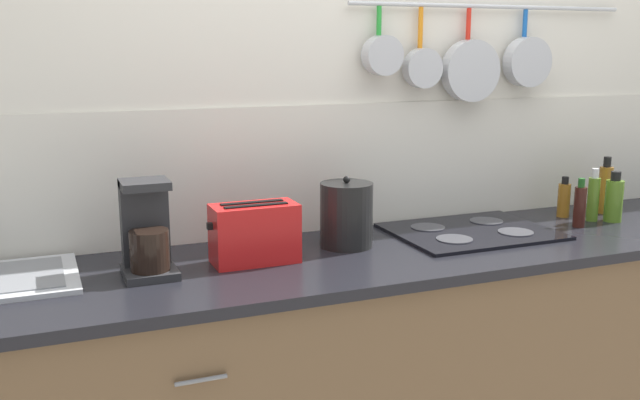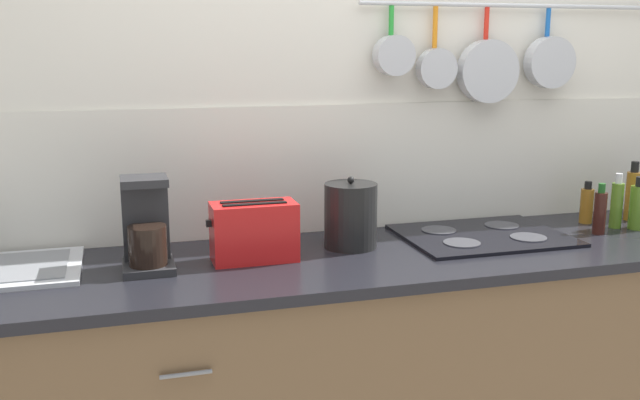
{
  "view_description": "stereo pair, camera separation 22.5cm",
  "coord_description": "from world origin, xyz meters",
  "px_view_note": "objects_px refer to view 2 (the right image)",
  "views": [
    {
      "loc": [
        -1.2,
        -2.04,
        1.59
      ],
      "look_at": [
        -0.37,
        0.0,
        1.12
      ],
      "focal_mm": 40.0,
      "sensor_mm": 36.0,
      "label": 1
    },
    {
      "loc": [
        -0.98,
        -2.12,
        1.59
      ],
      "look_at": [
        -0.37,
        0.0,
        1.12
      ],
      "focal_mm": 40.0,
      "sensor_mm": 36.0,
      "label": 2
    }
  ],
  "objects_px": {
    "kettle": "(351,215)",
    "bottle_sesame_oil": "(600,212)",
    "bottle_olive_oil": "(639,206)",
    "bottle_hot_sauce": "(587,205)",
    "bottle_dish_soap": "(617,204)",
    "toaster": "(254,232)",
    "bottle_cooking_wine": "(632,194)",
    "coffee_maker": "(146,231)"
  },
  "relations": [
    {
      "from": "kettle",
      "to": "bottle_dish_soap",
      "type": "distance_m",
      "value": 1.04
    },
    {
      "from": "bottle_hot_sauce",
      "to": "bottle_dish_soap",
      "type": "bearing_deg",
      "value": -58.61
    },
    {
      "from": "toaster",
      "to": "bottle_hot_sauce",
      "type": "height_order",
      "value": "toaster"
    },
    {
      "from": "coffee_maker",
      "to": "bottle_olive_oil",
      "type": "relative_size",
      "value": 1.45
    },
    {
      "from": "bottle_sesame_oil",
      "to": "bottle_hot_sauce",
      "type": "bearing_deg",
      "value": 69.2
    },
    {
      "from": "coffee_maker",
      "to": "bottle_cooking_wine",
      "type": "relative_size",
      "value": 1.23
    },
    {
      "from": "bottle_dish_soap",
      "to": "bottle_cooking_wine",
      "type": "distance_m",
      "value": 0.17
    },
    {
      "from": "toaster",
      "to": "bottle_cooking_wine",
      "type": "xyz_separation_m",
      "value": [
        1.52,
        0.12,
        0.01
      ]
    },
    {
      "from": "toaster",
      "to": "kettle",
      "type": "distance_m",
      "value": 0.35
    },
    {
      "from": "toaster",
      "to": "bottle_hot_sauce",
      "type": "relative_size",
      "value": 1.75
    },
    {
      "from": "bottle_hot_sauce",
      "to": "coffee_maker",
      "type": "bearing_deg",
      "value": -175.6
    },
    {
      "from": "bottle_sesame_oil",
      "to": "bottle_hot_sauce",
      "type": "height_order",
      "value": "bottle_sesame_oil"
    },
    {
      "from": "bottle_hot_sauce",
      "to": "bottle_cooking_wine",
      "type": "height_order",
      "value": "bottle_cooking_wine"
    },
    {
      "from": "toaster",
      "to": "bottle_cooking_wine",
      "type": "bearing_deg",
      "value": 4.6
    },
    {
      "from": "coffee_maker",
      "to": "bottle_sesame_oil",
      "type": "xyz_separation_m",
      "value": [
        1.6,
        -0.03,
        -0.04
      ]
    },
    {
      "from": "toaster",
      "to": "bottle_olive_oil",
      "type": "relative_size",
      "value": 1.44
    },
    {
      "from": "bottle_sesame_oil",
      "to": "bottle_olive_oil",
      "type": "bearing_deg",
      "value": 6.53
    },
    {
      "from": "bottle_hot_sauce",
      "to": "kettle",
      "type": "bearing_deg",
      "value": -175.98
    },
    {
      "from": "bottle_dish_soap",
      "to": "toaster",
      "type": "bearing_deg",
      "value": -178.54
    },
    {
      "from": "bottle_sesame_oil",
      "to": "bottle_olive_oil",
      "type": "xyz_separation_m",
      "value": [
        0.19,
        0.02,
        0.0
      ]
    },
    {
      "from": "coffee_maker",
      "to": "toaster",
      "type": "relative_size",
      "value": 1.01
    },
    {
      "from": "bottle_sesame_oil",
      "to": "coffee_maker",
      "type": "bearing_deg",
      "value": 179.01
    },
    {
      "from": "kettle",
      "to": "bottle_cooking_wine",
      "type": "xyz_separation_m",
      "value": [
        1.18,
        0.06,
        -0.01
      ]
    },
    {
      "from": "bottle_dish_soap",
      "to": "bottle_olive_oil",
      "type": "distance_m",
      "value": 0.08
    },
    {
      "from": "bottle_sesame_oil",
      "to": "bottle_dish_soap",
      "type": "bearing_deg",
      "value": 26.55
    },
    {
      "from": "bottle_olive_oil",
      "to": "bottle_cooking_wine",
      "type": "xyz_separation_m",
      "value": [
        0.07,
        0.12,
        0.02
      ]
    },
    {
      "from": "bottle_olive_oil",
      "to": "bottle_cooking_wine",
      "type": "distance_m",
      "value": 0.15
    },
    {
      "from": "toaster",
      "to": "bottle_dish_soap",
      "type": "distance_m",
      "value": 1.38
    },
    {
      "from": "toaster",
      "to": "bottle_sesame_oil",
      "type": "relative_size",
      "value": 1.52
    },
    {
      "from": "kettle",
      "to": "bottle_dish_soap",
      "type": "bearing_deg",
      "value": -1.49
    },
    {
      "from": "kettle",
      "to": "bottle_cooking_wine",
      "type": "relative_size",
      "value": 1.05
    },
    {
      "from": "bottle_sesame_oil",
      "to": "bottle_cooking_wine",
      "type": "xyz_separation_m",
      "value": [
        0.26,
        0.15,
        0.02
      ]
    },
    {
      "from": "coffee_maker",
      "to": "bottle_hot_sauce",
      "type": "xyz_separation_m",
      "value": [
        1.65,
        0.13,
        -0.05
      ]
    },
    {
      "from": "coffee_maker",
      "to": "bottle_sesame_oil",
      "type": "height_order",
      "value": "coffee_maker"
    },
    {
      "from": "toaster",
      "to": "bottle_cooking_wine",
      "type": "relative_size",
      "value": 1.22
    },
    {
      "from": "toaster",
      "to": "bottle_sesame_oil",
      "type": "height_order",
      "value": "toaster"
    },
    {
      "from": "toaster",
      "to": "bottle_cooking_wine",
      "type": "height_order",
      "value": "bottle_cooking_wine"
    },
    {
      "from": "bottle_cooking_wine",
      "to": "coffee_maker",
      "type": "bearing_deg",
      "value": -176.34
    },
    {
      "from": "coffee_maker",
      "to": "bottle_cooking_wine",
      "type": "xyz_separation_m",
      "value": [
        1.85,
        0.12,
        -0.02
      ]
    },
    {
      "from": "bottle_olive_oil",
      "to": "bottle_cooking_wine",
      "type": "height_order",
      "value": "bottle_cooking_wine"
    },
    {
      "from": "kettle",
      "to": "bottle_hot_sauce",
      "type": "distance_m",
      "value": 0.99
    },
    {
      "from": "kettle",
      "to": "bottle_sesame_oil",
      "type": "xyz_separation_m",
      "value": [
        0.92,
        -0.09,
        -0.03
      ]
    }
  ]
}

